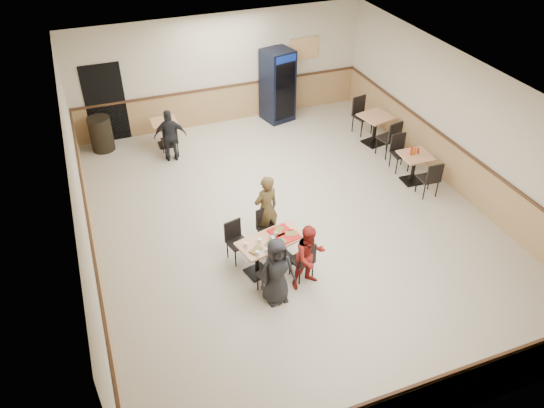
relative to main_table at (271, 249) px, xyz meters
name	(u,v)px	position (x,y,z in m)	size (l,w,h in m)	color
ground	(292,221)	(0.91, 1.16, -0.44)	(10.00, 10.00, 0.00)	beige
room_shell	(318,130)	(2.69, 3.70, 0.14)	(10.00, 10.00, 10.00)	silver
main_table	(271,249)	(0.00, 0.00, 0.00)	(1.35, 0.89, 0.67)	black
main_chairs	(269,250)	(-0.04, -0.01, -0.02)	(1.41, 1.67, 0.84)	black
diner_woman_left	(277,271)	(-0.21, -0.83, 0.22)	(0.65, 0.42, 1.32)	black
diner_woman_right	(309,256)	(0.48, -0.66, 0.20)	(0.63, 0.49, 1.29)	maroon
diner_man_opposite	(266,209)	(0.21, 0.83, 0.30)	(0.54, 0.35, 1.48)	brown
lone_diner	(170,136)	(-0.89, 4.57, 0.23)	(0.79, 0.33, 1.34)	black
tabletop_clutter	(276,239)	(0.08, -0.04, 0.24)	(1.09, 0.71, 0.12)	red
side_table_near	(414,164)	(4.14, 1.58, 0.03)	(0.70, 0.70, 0.72)	black
side_table_near_chair_south	(428,177)	(4.14, 1.01, 0.01)	(0.42, 0.42, 0.91)	black
side_table_near_chair_north	(401,153)	(4.14, 2.16, 0.01)	(0.42, 0.42, 0.91)	black
side_table_far	(375,125)	(4.21, 3.51, 0.09)	(0.89, 0.89, 0.80)	black
side_table_far_chair_south	(388,137)	(4.21, 2.87, 0.06)	(0.47, 0.47, 1.01)	black
side_table_far_chair_north	(363,116)	(4.21, 4.15, 0.06)	(0.47, 0.47, 1.01)	black
condiment_caddy	(414,151)	(4.11, 1.63, 0.36)	(0.23, 0.06, 0.20)	red
back_table	(165,129)	(-0.89, 5.36, 0.02)	(0.65, 0.65, 0.69)	black
back_table_chair_lone	(169,140)	(-0.89, 4.80, 0.00)	(0.41, 0.41, 0.88)	black
pepsi_cooler	(278,86)	(2.38, 5.75, 0.56)	(0.91, 0.91, 2.00)	black
trash_bin	(101,134)	(-2.46, 5.71, 0.01)	(0.57, 0.57, 0.90)	black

